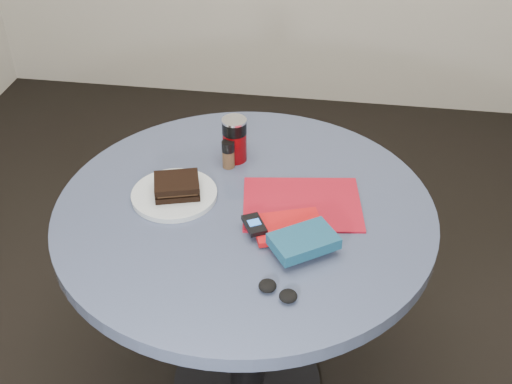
# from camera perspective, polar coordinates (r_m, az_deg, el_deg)

# --- Properties ---
(ground) EXTENTS (4.00, 4.00, 0.00)m
(ground) POSITION_cam_1_polar(r_m,az_deg,el_deg) (2.22, -0.80, -16.69)
(ground) COLOR black
(ground) RESTS_ON ground
(table) EXTENTS (1.00, 1.00, 0.75)m
(table) POSITION_cam_1_polar(r_m,az_deg,el_deg) (1.79, -0.96, -5.41)
(table) COLOR black
(table) RESTS_ON ground
(plate) EXTENTS (0.29, 0.29, 0.01)m
(plate) POSITION_cam_1_polar(r_m,az_deg,el_deg) (1.72, -7.27, -0.23)
(plate) COLOR silver
(plate) RESTS_ON table
(sandwich) EXTENTS (0.14, 0.13, 0.04)m
(sandwich) POSITION_cam_1_polar(r_m,az_deg,el_deg) (1.71, -7.05, 0.53)
(sandwich) COLOR black
(sandwich) RESTS_ON plate
(soda_can) EXTENTS (0.09, 0.09, 0.13)m
(soda_can) POSITION_cam_1_polar(r_m,az_deg,el_deg) (1.83, -1.92, 4.69)
(soda_can) COLOR #6A0508
(soda_can) RESTS_ON table
(pepper_grinder) EXTENTS (0.04, 0.04, 0.08)m
(pepper_grinder) POSITION_cam_1_polar(r_m,az_deg,el_deg) (1.81, -2.48, 3.38)
(pepper_grinder) COLOR #4F3722
(pepper_grinder) RESTS_ON table
(magazine) EXTENTS (0.34, 0.27, 0.01)m
(magazine) POSITION_cam_1_polar(r_m,az_deg,el_deg) (1.69, 4.11, -1.07)
(magazine) COLOR maroon
(magazine) RESTS_ON table
(red_book) EXTENTS (0.20, 0.16, 0.01)m
(red_book) POSITION_cam_1_polar(r_m,az_deg,el_deg) (1.60, 2.88, -3.10)
(red_book) COLOR #B00D11
(red_book) RESTS_ON magazine
(novel) EXTENTS (0.18, 0.17, 0.03)m
(novel) POSITION_cam_1_polar(r_m,az_deg,el_deg) (1.53, 4.26, -4.38)
(novel) COLOR navy
(novel) RESTS_ON red_book
(mp3_player) EXTENTS (0.07, 0.09, 0.01)m
(mp3_player) POSITION_cam_1_polar(r_m,az_deg,el_deg) (1.58, -0.16, -2.91)
(mp3_player) COLOR black
(mp3_player) RESTS_ON red_book
(headphones) EXTENTS (0.10, 0.08, 0.02)m
(headphones) POSITION_cam_1_polar(r_m,az_deg,el_deg) (1.44, 1.95, -8.78)
(headphones) COLOR black
(headphones) RESTS_ON table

